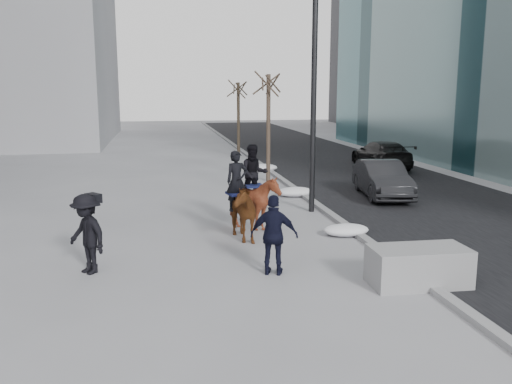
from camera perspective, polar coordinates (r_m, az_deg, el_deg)
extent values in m
plane|color=gray|center=(12.43, 0.99, -7.83)|extent=(120.00, 120.00, 0.00)
cube|color=black|center=(23.80, 12.95, 0.88)|extent=(8.00, 90.00, 0.01)
cube|color=gray|center=(22.54, 3.56, 0.74)|extent=(0.25, 90.00, 0.12)
cube|color=gray|center=(11.66, 16.73, -7.50)|extent=(2.01, 1.04, 0.79)
imported|color=black|center=(20.77, 13.14, 1.34)|extent=(2.01, 4.27, 1.35)
imported|color=black|center=(28.60, 13.05, 3.88)|extent=(2.12, 4.85, 1.39)
imported|color=#4B2D0F|center=(14.44, -1.93, -2.01)|extent=(1.19, 1.96, 1.55)
imported|color=black|center=(14.44, -2.04, 1.16)|extent=(0.66, 0.50, 1.62)
cube|color=#0F1339|center=(14.50, -2.03, -0.16)|extent=(0.59, 0.65, 0.06)
imported|color=#4C190F|center=(15.43, -0.13, -1.09)|extent=(1.30, 1.46, 1.59)
imported|color=black|center=(15.43, -0.22, 1.95)|extent=(0.81, 0.64, 1.66)
cube|color=#10173D|center=(15.49, -0.22, 0.68)|extent=(0.48, 0.56, 0.06)
imported|color=black|center=(11.67, 1.92, -4.56)|extent=(1.11, 0.74, 1.75)
cylinder|color=#BF5C0B|center=(12.11, 1.15, -2.66)|extent=(0.04, 0.18, 0.07)
imported|color=black|center=(12.30, -17.39, -4.26)|extent=(1.23, 1.29, 1.75)
cube|color=black|center=(12.36, -16.75, -0.62)|extent=(0.40, 0.42, 0.20)
cylinder|color=black|center=(17.57, 6.14, 12.43)|extent=(0.18, 0.18, 9.00)
ellipsoid|color=white|center=(20.43, 4.14, 0.02)|extent=(1.38, 0.88, 0.35)
ellipsoid|color=white|center=(12.13, 14.84, -7.81)|extent=(1.37, 0.87, 0.35)
ellipsoid|color=white|center=(26.65, 0.72, 2.57)|extent=(1.45, 0.92, 0.37)
ellipsoid|color=white|center=(15.12, 9.47, -3.97)|extent=(1.26, 0.80, 0.32)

